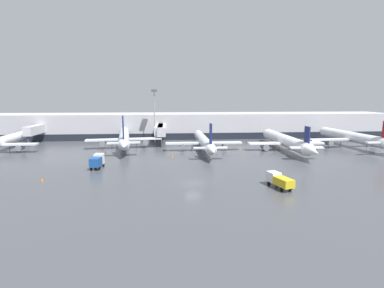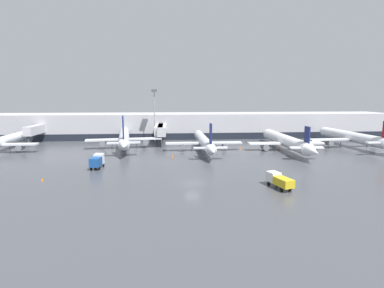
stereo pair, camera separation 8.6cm
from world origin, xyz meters
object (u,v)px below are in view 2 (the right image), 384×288
at_px(parked_jet_0, 204,141).
at_px(parked_jet_4, 286,141).
at_px(service_truck_0, 97,161).
at_px(traffic_cone_0, 172,156).
at_px(apron_light_mast_1, 154,101).
at_px(traffic_cone_2, 205,151).
at_px(traffic_cone_3, 42,179).
at_px(traffic_cone_1, 240,148).
at_px(traffic_cone_4, 279,148).
at_px(parked_jet_2, 124,137).
at_px(parked_jet_1, 353,137).
at_px(service_truck_1, 279,180).

xyz_separation_m(parked_jet_0, parked_jet_4, (23.62, -1.14, -0.07)).
bearing_deg(service_truck_0, parked_jet_0, -47.94).
bearing_deg(traffic_cone_0, apron_light_mast_1, 102.24).
distance_m(traffic_cone_2, traffic_cone_3, 42.89).
bearing_deg(traffic_cone_1, traffic_cone_2, -159.46).
bearing_deg(traffic_cone_4, traffic_cone_1, 168.58).
height_order(parked_jet_2, parked_jet_4, parked_jet_2).
distance_m(service_truck_0, traffic_cone_0, 19.36).
bearing_deg(parked_jet_1, service_truck_1, 132.43).
xyz_separation_m(service_truck_1, traffic_cone_2, (-8.39, 34.19, -1.13)).
height_order(parked_jet_4, service_truck_0, parked_jet_4).
xyz_separation_m(parked_jet_0, traffic_cone_0, (-9.19, -9.06, -2.38)).
xyz_separation_m(traffic_cone_2, apron_light_mast_1, (-14.79, 17.80, 13.69)).
bearing_deg(parked_jet_1, traffic_cone_1, 86.71).
bearing_deg(service_truck_0, apron_light_mast_1, -12.37).
distance_m(parked_jet_0, traffic_cone_0, 13.13).
bearing_deg(service_truck_0, parked_jet_2, -0.14).
bearing_deg(parked_jet_2, traffic_cone_2, -116.02).
distance_m(service_truck_0, service_truck_1, 38.01).
xyz_separation_m(service_truck_0, apron_light_mast_1, (10.93, 35.22, 12.31)).
relative_size(service_truck_0, traffic_cone_1, 7.96).
bearing_deg(parked_jet_0, parked_jet_1, -87.72).
bearing_deg(apron_light_mast_1, parked_jet_4, -23.98).
relative_size(parked_jet_2, traffic_cone_2, 62.74).
xyz_separation_m(parked_jet_0, traffic_cone_1, (11.06, 2.13, -2.44)).
bearing_deg(traffic_cone_4, traffic_cone_2, -175.17).
bearing_deg(parked_jet_2, parked_jet_0, -111.75).
height_order(traffic_cone_1, apron_light_mast_1, apron_light_mast_1).
bearing_deg(service_truck_1, traffic_cone_3, 64.52).
xyz_separation_m(parked_jet_4, traffic_cone_4, (-1.55, 1.04, -2.29)).
height_order(traffic_cone_1, traffic_cone_4, traffic_cone_4).
relative_size(traffic_cone_0, traffic_cone_4, 0.95).
xyz_separation_m(traffic_cone_3, traffic_cone_4, (55.51, 28.46, 0.09)).
bearing_deg(service_truck_0, parked_jet_1, -68.39).
bearing_deg(parked_jet_2, traffic_cone_1, -103.86).
height_order(parked_jet_0, traffic_cone_4, parked_jet_0).
bearing_deg(traffic_cone_0, traffic_cone_4, 16.00).
xyz_separation_m(parked_jet_4, service_truck_1, (-15.04, -35.00, -1.25)).
bearing_deg(traffic_cone_4, traffic_cone_3, -152.86).
relative_size(service_truck_1, traffic_cone_1, 9.89).
xyz_separation_m(service_truck_1, traffic_cone_4, (13.49, 36.04, -1.04)).
distance_m(parked_jet_0, traffic_cone_4, 22.19).
xyz_separation_m(service_truck_0, traffic_cone_3, (-7.92, -9.19, -1.39)).
bearing_deg(parked_jet_4, parked_jet_2, 82.43).
relative_size(parked_jet_2, apron_light_mast_1, 2.10).
height_order(traffic_cone_2, apron_light_mast_1, apron_light_mast_1).
height_order(parked_jet_2, apron_light_mast_1, apron_light_mast_1).
bearing_deg(apron_light_mast_1, parked_jet_2, -131.05).
bearing_deg(parked_jet_1, service_truck_0, 103.46).
relative_size(parked_jet_2, traffic_cone_4, 49.06).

